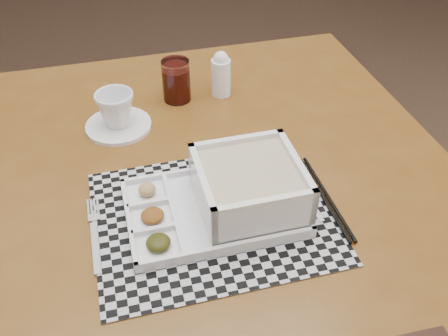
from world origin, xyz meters
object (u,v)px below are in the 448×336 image
Objects in this scene: cup at (116,109)px; juice_glass at (176,82)px; creamer_bottle at (221,74)px; dining_table at (197,204)px; serving_tray at (240,193)px.

cup is 0.18m from juice_glass.
creamer_bottle is at bearing 1.17° from juice_glass.
juice_glass is at bearing 20.44° from cup.
creamer_bottle is (0.11, 0.00, 0.01)m from juice_glass.
dining_table is 0.28m from cup.
serving_tray is at bearing -68.10° from cup.
juice_glass is 0.11m from creamer_bottle.
juice_glass is at bearing -178.83° from creamer_bottle.
dining_table is 3.46× the size of serving_tray.
cup is 0.28m from creamer_bottle.
cup is at bearing 124.44° from serving_tray.
dining_table is 0.32m from juice_glass.
creamer_bottle is (0.11, 0.30, 0.14)m from dining_table.
serving_tray is 0.38m from cup.
serving_tray and juice_glass have the same top height.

